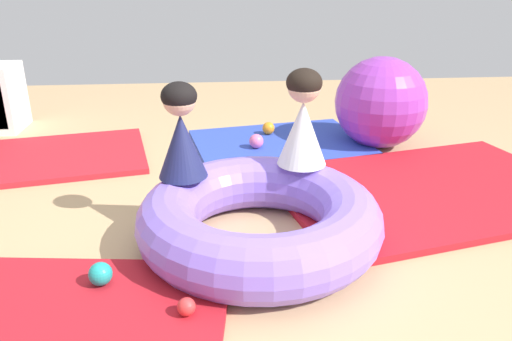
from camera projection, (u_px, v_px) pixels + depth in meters
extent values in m
plane|color=tan|center=(247.00, 253.00, 2.52)|extent=(8.00, 8.00, 0.00)
cube|color=red|center=(42.00, 158.00, 3.71)|extent=(1.63, 1.23, 0.04)
cube|color=#B21923|center=(430.00, 190.00, 3.19)|extent=(2.12, 1.66, 0.04)
cube|color=#2D47B7|center=(280.00, 144.00, 4.01)|extent=(1.46, 1.16, 0.04)
torus|color=#8466E0|center=(259.00, 219.00, 2.54)|extent=(1.23, 1.23, 0.30)
cone|color=white|center=(302.00, 133.00, 2.76)|extent=(0.30, 0.30, 0.36)
sphere|color=#DBAD89|center=(304.00, 86.00, 2.67)|extent=(0.18, 0.18, 0.18)
ellipsoid|color=black|center=(304.00, 83.00, 2.66)|extent=(0.19, 0.19, 0.15)
cone|color=navy|center=(182.00, 146.00, 2.60)|extent=(0.33, 0.33, 0.34)
sphere|color=#DBAD89|center=(179.00, 99.00, 2.51)|extent=(0.17, 0.17, 0.17)
ellipsoid|color=black|center=(179.00, 96.00, 2.50)|extent=(0.18, 0.18, 0.14)
sphere|color=orange|center=(268.00, 128.00, 4.15)|extent=(0.10, 0.10, 0.10)
sphere|color=red|center=(186.00, 307.00, 2.00)|extent=(0.07, 0.07, 0.07)
sphere|color=pink|center=(256.00, 141.00, 3.83)|extent=(0.11, 0.11, 0.11)
sphere|color=teal|center=(100.00, 274.00, 2.19)|extent=(0.10, 0.10, 0.10)
sphere|color=purple|center=(381.00, 103.00, 3.89)|extent=(0.70, 0.70, 0.70)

